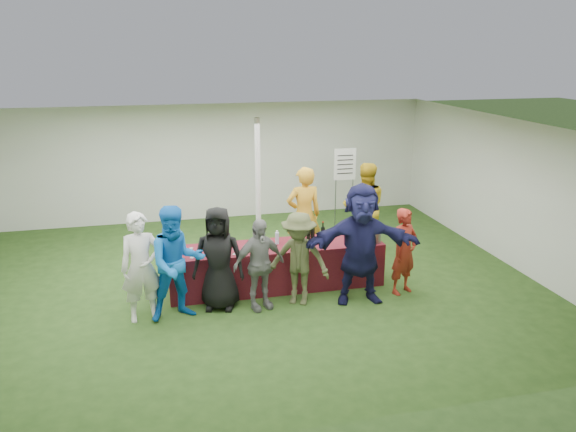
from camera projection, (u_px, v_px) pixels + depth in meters
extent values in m
plane|color=#284719|center=(244.00, 283.00, 9.76)|extent=(60.00, 60.00, 0.00)
plane|color=white|center=(215.00, 162.00, 13.08)|extent=(10.00, 0.00, 10.00)
plane|color=white|center=(303.00, 316.00, 5.64)|extent=(10.00, 0.00, 10.00)
plane|color=white|center=(507.00, 191.00, 10.47)|extent=(0.00, 8.00, 8.00)
plane|color=white|center=(240.00, 128.00, 8.97)|extent=(10.00, 10.00, 0.00)
cylinder|color=silver|center=(258.00, 190.00, 10.59)|extent=(0.10, 0.10, 2.70)
cube|color=maroon|center=(277.00, 266.00, 9.51)|extent=(3.60, 0.80, 0.75)
cylinder|color=black|center=(294.00, 235.00, 9.55)|extent=(0.07, 0.07, 0.22)
cylinder|color=black|center=(294.00, 227.00, 9.51)|extent=(0.03, 0.03, 0.08)
cylinder|color=#9C1B0E|center=(294.00, 224.00, 9.49)|extent=(0.03, 0.03, 0.02)
cylinder|color=black|center=(297.00, 234.00, 9.62)|extent=(0.07, 0.07, 0.22)
cylinder|color=black|center=(297.00, 226.00, 9.57)|extent=(0.03, 0.03, 0.08)
cylinder|color=#9C1B0E|center=(297.00, 223.00, 9.56)|extent=(0.03, 0.03, 0.02)
cylinder|color=black|center=(308.00, 234.00, 9.60)|extent=(0.07, 0.07, 0.22)
cylinder|color=black|center=(309.00, 226.00, 9.56)|extent=(0.03, 0.03, 0.08)
cylinder|color=#9C1B0E|center=(309.00, 223.00, 9.54)|extent=(0.03, 0.03, 0.02)
cylinder|color=black|center=(313.00, 234.00, 9.64)|extent=(0.07, 0.07, 0.22)
cylinder|color=black|center=(313.00, 225.00, 9.60)|extent=(0.03, 0.03, 0.08)
cylinder|color=#9C1B0E|center=(313.00, 222.00, 9.59)|extent=(0.03, 0.03, 0.02)
cylinder|color=black|center=(323.00, 233.00, 9.66)|extent=(0.07, 0.07, 0.22)
cylinder|color=black|center=(323.00, 225.00, 9.62)|extent=(0.03, 0.03, 0.08)
cylinder|color=#9C1B0E|center=(323.00, 222.00, 9.60)|extent=(0.03, 0.03, 0.02)
cylinder|color=silver|center=(192.00, 258.00, 8.85)|extent=(0.06, 0.06, 0.00)
cylinder|color=silver|center=(192.00, 255.00, 8.84)|extent=(0.01, 0.01, 0.07)
cylinder|color=silver|center=(191.00, 251.00, 8.81)|extent=(0.06, 0.06, 0.08)
cylinder|color=silver|center=(209.00, 257.00, 8.87)|extent=(0.06, 0.06, 0.00)
cylinder|color=silver|center=(209.00, 255.00, 8.86)|extent=(0.01, 0.01, 0.07)
cylinder|color=silver|center=(209.00, 250.00, 8.84)|extent=(0.06, 0.06, 0.08)
cylinder|color=#49070E|center=(209.00, 252.00, 8.85)|extent=(0.05, 0.05, 0.02)
cylinder|color=silver|center=(234.00, 254.00, 8.99)|extent=(0.06, 0.06, 0.00)
cylinder|color=silver|center=(234.00, 252.00, 8.98)|extent=(0.01, 0.01, 0.07)
cylinder|color=silver|center=(234.00, 247.00, 8.96)|extent=(0.06, 0.06, 0.08)
cylinder|color=silver|center=(258.00, 252.00, 9.07)|extent=(0.06, 0.06, 0.00)
cylinder|color=silver|center=(258.00, 250.00, 9.06)|extent=(0.01, 0.01, 0.07)
cylinder|color=silver|center=(258.00, 245.00, 9.04)|extent=(0.06, 0.06, 0.08)
cylinder|color=silver|center=(354.00, 243.00, 9.48)|extent=(0.06, 0.06, 0.00)
cylinder|color=silver|center=(354.00, 241.00, 9.47)|extent=(0.01, 0.01, 0.07)
cylinder|color=silver|center=(354.00, 237.00, 9.45)|extent=(0.06, 0.06, 0.08)
cylinder|color=#49070E|center=(354.00, 238.00, 9.46)|extent=(0.05, 0.05, 0.02)
cylinder|color=silver|center=(296.00, 249.00, 9.22)|extent=(0.06, 0.06, 0.00)
cylinder|color=silver|center=(296.00, 247.00, 9.20)|extent=(0.01, 0.01, 0.07)
cylinder|color=silver|center=(296.00, 242.00, 9.18)|extent=(0.06, 0.06, 0.08)
cylinder|color=silver|center=(277.00, 238.00, 9.45)|extent=(0.07, 0.07, 0.20)
cylinder|color=silver|center=(277.00, 232.00, 9.42)|extent=(0.03, 0.03, 0.03)
cube|color=white|center=(366.00, 236.00, 9.80)|extent=(0.25, 0.18, 0.03)
cylinder|color=slate|center=(374.00, 237.00, 9.53)|extent=(0.25, 0.25, 0.18)
cylinder|color=slate|center=(335.00, 204.00, 12.57)|extent=(0.02, 0.02, 1.10)
cylinder|color=slate|center=(352.00, 203.00, 12.66)|extent=(0.02, 0.02, 1.10)
cube|color=white|center=(345.00, 164.00, 12.35)|extent=(0.50, 0.02, 0.70)
cube|color=black|center=(345.00, 155.00, 12.28)|extent=(0.36, 0.01, 0.02)
cube|color=black|center=(345.00, 160.00, 12.31)|extent=(0.36, 0.01, 0.02)
cube|color=black|center=(345.00, 164.00, 12.34)|extent=(0.36, 0.01, 0.02)
cube|color=black|center=(345.00, 169.00, 12.37)|extent=(0.36, 0.01, 0.02)
cube|color=black|center=(345.00, 173.00, 12.40)|extent=(0.36, 0.01, 0.02)
imported|color=gold|center=(304.00, 215.00, 10.47)|extent=(0.70, 0.48, 1.84)
imported|color=gold|center=(365.00, 207.00, 11.09)|extent=(0.98, 0.83, 1.79)
imported|color=silver|center=(141.00, 267.00, 8.24)|extent=(0.67, 0.49, 1.67)
imported|color=blue|center=(177.00, 263.00, 8.28)|extent=(0.96, 0.81, 1.76)
imported|color=black|center=(218.00, 258.00, 8.63)|extent=(0.91, 0.71, 1.64)
imported|color=slate|center=(259.00, 264.00, 8.63)|extent=(0.92, 0.59, 1.46)
imported|color=#464B2A|center=(299.00, 259.00, 8.79)|extent=(1.12, 0.95, 1.51)
imported|color=#171741|center=(361.00, 244.00, 8.82)|extent=(1.86, 0.79, 1.94)
imported|color=maroon|center=(404.00, 251.00, 9.19)|extent=(0.62, 0.53, 1.45)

